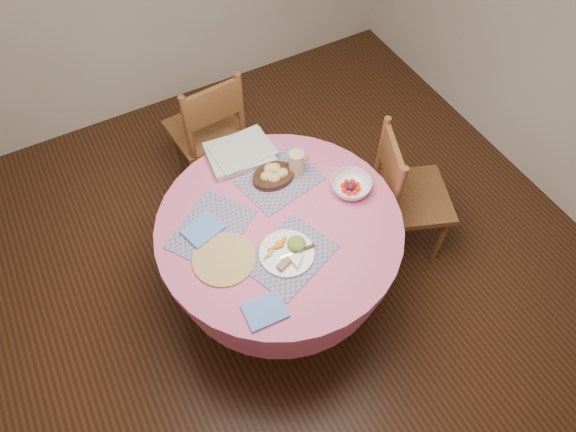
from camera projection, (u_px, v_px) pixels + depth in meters
name	position (u px, v px, depth m)	size (l,w,h in m)	color
ground	(281.00, 293.00, 3.15)	(4.00, 4.00, 0.00)	#331C0F
room_envelope	(275.00, 63.00, 1.76)	(4.01, 4.01, 2.71)	silver
dining_table	(280.00, 245.00, 2.70)	(1.24, 1.24, 0.75)	#C85D84
chair_right	(405.00, 194.00, 2.99)	(0.54, 0.55, 0.93)	brown
chair_back	(209.00, 129.00, 3.29)	(0.47, 0.45, 0.94)	brown
placemat_front	(290.00, 256.00, 2.43)	(0.40, 0.30, 0.01)	#16817E
placemat_left	(211.00, 229.00, 2.52)	(0.40, 0.30, 0.01)	#16817E
placemat_back	(280.00, 180.00, 2.70)	(0.40, 0.30, 0.01)	#16817E
wicker_trivet	(224.00, 259.00, 2.42)	(0.30, 0.30, 0.01)	olive
napkin_near	(265.00, 311.00, 2.26)	(0.18, 0.14, 0.01)	#527FD3
napkin_far	(203.00, 230.00, 2.51)	(0.18, 0.14, 0.01)	#527FD3
dinner_plate	(289.00, 253.00, 2.42)	(0.26, 0.26, 0.05)	white
bread_bowl	(273.00, 174.00, 2.68)	(0.23, 0.23, 0.08)	black
latte_mug	(297.00, 163.00, 2.67)	(0.12, 0.08, 0.14)	tan
fruit_bowl	(351.00, 186.00, 2.64)	(0.26, 0.26, 0.07)	white
newspaper_stack	(240.00, 153.00, 2.78)	(0.37, 0.31, 0.04)	silver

